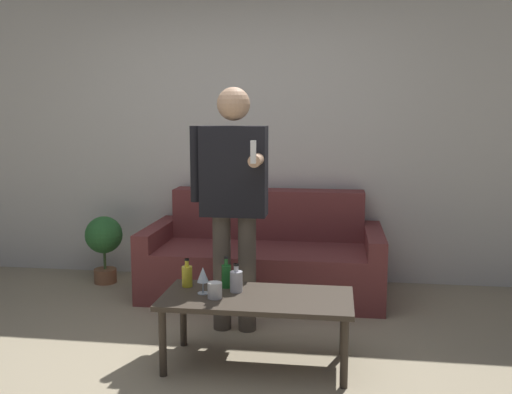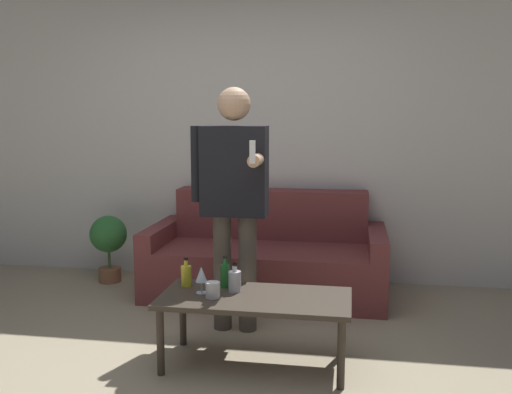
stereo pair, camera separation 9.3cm
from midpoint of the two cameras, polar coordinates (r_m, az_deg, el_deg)
ground_plane at (r=3.38m, az=-6.64°, el=-17.89°), size 16.00×16.00×0.00m
wall_back at (r=5.13m, az=-0.16°, el=6.77°), size 8.00×0.06×2.70m
couch at (r=4.80m, az=1.67°, el=-6.08°), size 1.93×0.92×0.83m
coffee_table at (r=3.42m, az=0.69°, el=-10.60°), size 1.12×0.54×0.43m
bottle_orange at (r=3.46m, az=-1.37°, el=-8.34°), size 0.08×0.08×0.17m
bottle_green at (r=3.54m, az=-2.35°, el=-7.82°), size 0.06×0.06×0.20m
bottle_dark at (r=3.59m, az=-6.25°, el=-7.76°), size 0.07×0.07×0.18m
wine_glass_near at (r=3.43m, az=-4.71°, el=-7.80°), size 0.07×0.07×0.16m
cup_on_table at (r=3.36m, az=-3.55°, el=-9.26°), size 0.08×0.08×0.09m
person_standing_front at (r=3.84m, az=-1.56°, el=0.64°), size 0.52×0.43×1.66m
potted_plant at (r=5.22m, az=-14.04°, el=-4.10°), size 0.33×0.33×0.60m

